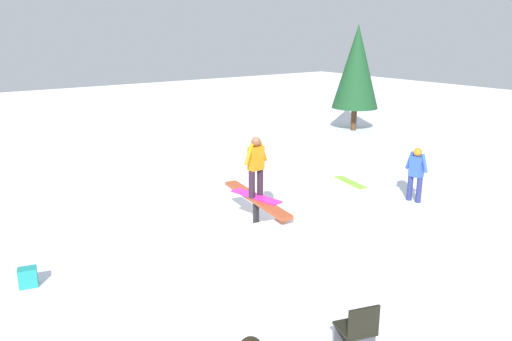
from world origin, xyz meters
TOP-DOWN VIEW (x-y plane):
  - ground_plane at (0.00, 0.00)m, footprint 60.00×60.00m
  - rail_feature at (0.00, 0.00)m, footprint 2.68×0.66m
  - snow_kicker_ramp at (-1.75, 0.26)m, footprint 2.00×1.74m
  - main_rider_on_rail at (0.00, 0.00)m, footprint 1.34×0.67m
  - bystander_blue at (-0.87, -4.35)m, footprint 0.63×0.24m
  - loose_snowboard_lime at (1.19, -4.20)m, footprint 1.34×0.55m
  - loose_snowboard_white at (-2.64, -3.06)m, footprint 1.31×1.22m
  - folding_chair at (-4.46, 1.59)m, footprint 0.55×0.55m
  - backpack_on_snow at (0.22, 4.66)m, footprint 0.29×0.34m
  - pine_tree_near at (6.54, -9.95)m, footprint 1.95×1.95m

SIDE VIEW (x-z plane):
  - ground_plane at x=0.00m, z-range 0.00..0.00m
  - loose_snowboard_lime at x=1.19m, z-range 0.00..0.02m
  - loose_snowboard_white at x=-2.64m, z-range 0.00..0.02m
  - backpack_on_snow at x=0.22m, z-range 0.00..0.34m
  - snow_kicker_ramp at x=-1.75m, z-range 0.00..0.54m
  - folding_chair at x=-4.46m, z-range -0.03..0.85m
  - rail_feature at x=0.00m, z-range 0.26..1.01m
  - bystander_blue at x=-0.87m, z-range 0.09..1.49m
  - main_rider_on_rail at x=0.00m, z-range 0.73..2.07m
  - pine_tree_near at x=6.54m, z-range 0.48..4.92m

